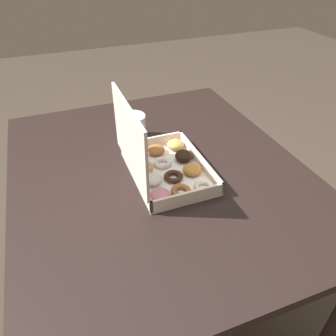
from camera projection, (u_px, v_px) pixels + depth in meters
ground_plane at (161, 299)px, 1.51m from camera, size 8.00×8.00×0.00m
dining_table at (159, 192)px, 1.13m from camera, size 1.10×0.93×0.75m
donut_box at (160, 161)px, 1.02m from camera, size 0.32×0.23×0.26m
coffee_mug at (133, 127)px, 1.20m from camera, size 0.09×0.09×0.09m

